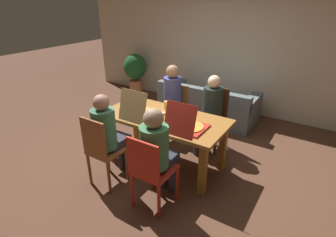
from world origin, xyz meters
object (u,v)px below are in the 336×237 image
plate_0 (127,106)px  person_0 (157,148)px  chair_3 (214,117)px  pizza_box_0 (188,126)px  dining_table (164,124)px  pizza_box_1 (143,113)px  chair_1 (101,149)px  potted_plant (135,70)px  drinking_glass_1 (166,105)px  couch (207,106)px  drinking_glass_0 (172,115)px  plate_1 (188,114)px  person_3 (211,108)px  person_1 (109,132)px  chair_2 (175,106)px  chair_0 (150,170)px  person_2 (171,97)px

plate_0 → person_0: bearing=-34.1°
chair_3 → pizza_box_0: size_ratio=1.90×
dining_table → pizza_box_1: bearing=-145.3°
chair_1 → pizza_box_1: bearing=78.4°
potted_plant → drinking_glass_1: bearing=-41.8°
drinking_glass_1 → couch: bearing=91.5°
chair_3 → drinking_glass_0: (-0.23, -0.90, 0.31)m
plate_1 → drinking_glass_0: bearing=-110.3°
plate_0 → potted_plant: size_ratio=0.24×
person_3 → pizza_box_1: (-0.61, -0.90, 0.11)m
dining_table → person_1: size_ratio=1.42×
person_3 → plate_0: (-1.04, -0.73, 0.06)m
chair_2 → pizza_box_1: pizza_box_1 is taller
person_0 → pizza_box_1: person_0 is taller
person_1 → couch: (0.21, 2.53, -0.46)m
chair_0 → chair_1: 0.75m
drinking_glass_0 → person_3: bearing=73.2°
couch → pizza_box_1: bearing=-92.0°
person_0 → pizza_box_0: person_0 is taller
couch → plate_1: bearing=-75.6°
drinking_glass_1 → chair_3: bearing=51.8°
chair_1 → plate_1: 1.28m
dining_table → person_2: size_ratio=1.39×
chair_0 → potted_plant: (-2.70, 3.07, 0.08)m
chair_1 → drinking_glass_0: 1.03m
plate_1 → dining_table: bearing=-135.1°
plate_0 → couch: plate_0 is taller
person_1 → person_2: 1.47m
person_1 → drinking_glass_0: size_ratio=10.02×
couch → person_2: bearing=-101.3°
pizza_box_1 → person_3: bearing=55.8°
person_0 → plate_0: size_ratio=5.22×
person_0 → drinking_glass_0: 0.73m
pizza_box_1 → potted_plant: size_ratio=0.53×
person_2 → drinking_glass_1: 0.59m
couch → potted_plant: bearing=169.8°
chair_2 → person_2: (-0.00, -0.15, 0.23)m
person_0 → chair_3: 1.60m
pizza_box_0 → drinking_glass_0: bearing=154.5°
chair_2 → chair_0: bearing=-67.0°
chair_3 → pizza_box_1: pizza_box_1 is taller
drinking_glass_0 → pizza_box_0: bearing=-25.5°
plate_0 → chair_2: bearing=72.6°
chair_3 → dining_table: bearing=-112.9°
pizza_box_0 → couch: size_ratio=0.27×
person_3 → couch: size_ratio=0.64×
plate_1 → couch: (-0.41, 1.59, -0.51)m
person_2 → potted_plant: bearing=143.4°
person_0 → plate_0: (-1.04, 0.70, 0.04)m
dining_table → drinking_glass_1: bearing=116.8°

